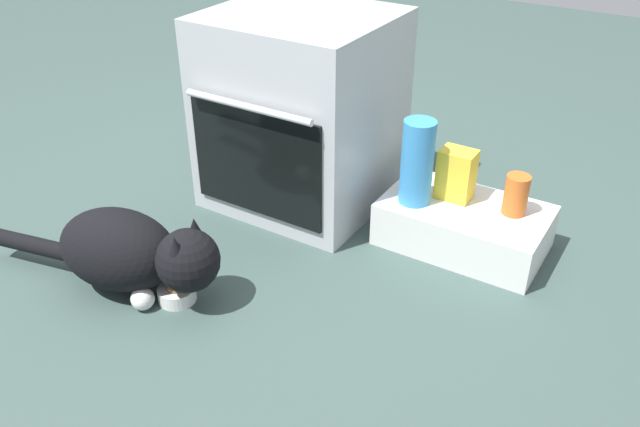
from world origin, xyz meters
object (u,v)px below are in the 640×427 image
object	(u,v)px
oven	(301,111)
pantry_cabinet	(463,225)
cat	(132,252)
snack_bag	(456,174)
water_bottle	(417,162)
food_bowl	(177,292)
sauce_jar	(516,195)

from	to	relation	value
oven	pantry_cabinet	xyz separation A→B (m)	(0.67, 0.00, -0.28)
cat	snack_bag	bearing A→B (deg)	37.17
snack_bag	water_bottle	distance (m)	0.16
pantry_cabinet	snack_bag	size ratio (longest dim) A/B	3.11
oven	cat	distance (m)	0.83
pantry_cabinet	water_bottle	bearing A→B (deg)	-158.61
snack_bag	cat	bearing A→B (deg)	-131.34
pantry_cabinet	cat	bearing A→B (deg)	-134.75
pantry_cabinet	oven	bearing A→B (deg)	-179.70
oven	cat	bearing A→B (deg)	-98.35
food_bowl	sauce_jar	bearing A→B (deg)	45.28
oven	water_bottle	world-z (taller)	oven
pantry_cabinet	cat	size ratio (longest dim) A/B	0.67
water_bottle	sauce_jar	bearing A→B (deg)	18.13
snack_bag	pantry_cabinet	bearing A→B (deg)	-28.75
cat	sauce_jar	world-z (taller)	sauce_jar
oven	water_bottle	bearing A→B (deg)	-6.98
cat	sauce_jar	bearing A→B (deg)	30.11
food_bowl	water_bottle	bearing A→B (deg)	55.65
cat	sauce_jar	size ratio (longest dim) A/B	5.98
pantry_cabinet	water_bottle	distance (m)	0.29
sauce_jar	food_bowl	bearing A→B (deg)	-134.72
cat	snack_bag	distance (m)	1.11
cat	water_bottle	bearing A→B (deg)	38.11
snack_bag	water_bottle	xyz separation A→B (m)	(-0.11, -0.10, 0.06)
food_bowl	snack_bag	world-z (taller)	snack_bag
oven	cat	size ratio (longest dim) A/B	0.86
pantry_cabinet	food_bowl	world-z (taller)	pantry_cabinet
snack_bag	sauce_jar	xyz separation A→B (m)	(0.21, 0.01, -0.02)
oven	cat	xyz separation A→B (m)	(-0.12, -0.79, -0.21)
food_bowl	sauce_jar	xyz separation A→B (m)	(0.80, 0.80, 0.20)
oven	pantry_cabinet	distance (m)	0.73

